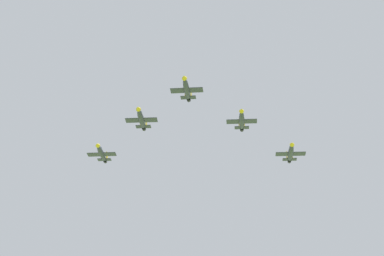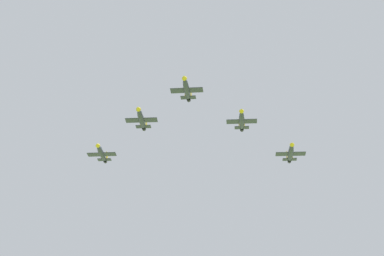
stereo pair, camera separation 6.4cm
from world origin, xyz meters
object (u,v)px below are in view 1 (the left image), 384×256
object	(u,v)px
jet_lead	(187,89)
jet_right_wingman	(141,119)
jet_left_wingman	(242,120)
jet_left_outer	(291,153)
jet_right_outer	(101,153)

from	to	relation	value
jet_lead	jet_right_wingman	distance (m)	24.71
jet_left_wingman	jet_left_outer	distance (m)	25.00
jet_lead	jet_left_outer	bearing A→B (deg)	140.46
jet_right_wingman	jet_left_wingman	bearing A→B (deg)	89.42
jet_left_wingman	jet_left_outer	size ratio (longest dim) A/B	0.97
jet_lead	jet_right_outer	size ratio (longest dim) A/B	0.99
jet_lead	jet_right_wingman	world-z (taller)	jet_lead
jet_left_wingman	jet_right_outer	world-z (taller)	jet_left_wingman
jet_right_wingman	jet_right_outer	xyz separation A→B (m)	(20.86, 13.24, -3.70)
jet_left_outer	jet_right_outer	world-z (taller)	jet_right_outer
jet_lead	jet_left_wingman	xyz separation A→B (m)	(16.42, -18.46, -2.09)
jet_lead	jet_left_wingman	bearing A→B (deg)	140.46
jet_lead	jet_left_outer	world-z (taller)	jet_lead
jet_lead	jet_right_wingman	bearing A→B (deg)	-138.81
jet_right_wingman	jet_right_outer	bearing A→B (deg)	-140.22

